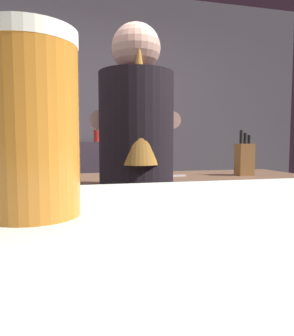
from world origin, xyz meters
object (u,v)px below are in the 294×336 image
object	(u,v)px
mixing_bowl	(41,176)
pint_glass_far	(32,125)
bartender	(137,180)
knife_block	(244,159)
bottle_olive_oil	(104,134)
chefs_knife	(168,176)
bottle_soy	(97,132)
bottle_vinegar	(68,132)

from	to	relation	value
mixing_bowl	pint_glass_far	bearing A→B (deg)	-85.65
bartender	pint_glass_far	distance (m)	1.20
bartender	knife_block	bearing A→B (deg)	-59.39
bottle_olive_oil	chefs_knife	bearing A→B (deg)	-80.84
bottle_soy	mixing_bowl	bearing A→B (deg)	-107.56
knife_block	bottle_olive_oil	world-z (taller)	bottle_olive_oil
bartender	bottle_olive_oil	bearing A→B (deg)	3.36
knife_block	bottle_soy	distance (m)	1.53
knife_block	mixing_bowl	size ratio (longest dim) A/B	1.31
bottle_olive_oil	bottle_vinegar	bearing A→B (deg)	-157.24
mixing_bowl	chefs_knife	world-z (taller)	mixing_bowl
bottle_olive_oil	knife_block	bearing A→B (deg)	-63.33
mixing_bowl	chefs_knife	bearing A→B (deg)	5.37
knife_block	bottle_soy	xyz separation A→B (m)	(-0.81, 1.28, 0.20)
mixing_bowl	bartender	bearing A→B (deg)	-37.28
chefs_knife	bottle_soy	world-z (taller)	bottle_soy
chefs_knife	bottle_olive_oil	world-z (taller)	bottle_olive_oil
chefs_knife	bottle_olive_oil	distance (m)	1.46
mixing_bowl	pint_glass_far	size ratio (longest dim) A/B	1.45
chefs_knife	bottle_soy	xyz separation A→B (m)	(-0.31, 1.24, 0.30)
bartender	knife_block	size ratio (longest dim) A/B	5.85
bartender	bottle_soy	bearing A→B (deg)	6.08
bottle_vinegar	bottle_soy	distance (m)	0.27
bartender	mixing_bowl	size ratio (longest dim) A/B	7.68
mixing_bowl	bottle_soy	size ratio (longest dim) A/B	0.89
bottle_soy	bottle_olive_oil	bearing A→B (deg)	63.18
chefs_knife	bottle_soy	bearing A→B (deg)	94.29
mixing_bowl	bottle_olive_oil	world-z (taller)	bottle_olive_oil
bottle_olive_oil	bartender	bearing A→B (deg)	-91.69
bottle_soy	knife_block	bearing A→B (deg)	-57.72
knife_block	bartender	bearing A→B (deg)	-154.44
bartender	bottle_olive_oil	xyz separation A→B (m)	(0.05, 1.82, 0.25)
chefs_knife	bottle_olive_oil	bearing A→B (deg)	89.45
knife_block	pint_glass_far	xyz separation A→B (m)	(-1.11, -1.51, 0.12)
bottle_vinegar	knife_block	bearing A→B (deg)	-50.18
pint_glass_far	bottle_vinegar	xyz separation A→B (m)	(0.03, 2.81, 0.08)
bartender	bottle_soy	world-z (taller)	bartender
mixing_bowl	bottle_soy	xyz separation A→B (m)	(0.42, 1.31, 0.28)
chefs_knife	bottle_soy	size ratio (longest dim) A/B	0.98
knife_block	mixing_bowl	distance (m)	1.23
bottle_soy	bottle_vinegar	bearing A→B (deg)	176.71
chefs_knife	bottle_soy	distance (m)	1.32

